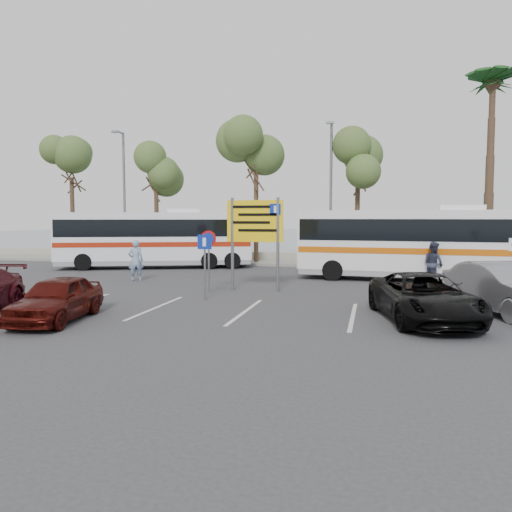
% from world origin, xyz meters
% --- Properties ---
extents(ground, '(120.00, 120.00, 0.00)m').
position_xyz_m(ground, '(0.00, 0.00, 0.00)').
color(ground, '#343336').
rests_on(ground, ground).
extents(kerb_strip, '(44.00, 2.40, 0.15)m').
position_xyz_m(kerb_strip, '(0.00, 14.00, 0.07)').
color(kerb_strip, gray).
rests_on(kerb_strip, ground).
extents(seawall, '(48.00, 0.80, 0.60)m').
position_xyz_m(seawall, '(0.00, 16.00, 0.30)').
color(seawall, '#A59B84').
rests_on(seawall, ground).
extents(sea, '(140.00, 140.00, 0.00)m').
position_xyz_m(sea, '(0.00, 60.00, 0.01)').
color(sea, '#415868').
rests_on(sea, ground).
extents(tree_far_left, '(3.20, 3.20, 7.60)m').
position_xyz_m(tree_far_left, '(-14.00, 14.00, 6.33)').
color(tree_far_left, '#382619').
rests_on(tree_far_left, kerb_strip).
extents(tree_left, '(3.20, 3.20, 7.20)m').
position_xyz_m(tree_left, '(-8.00, 14.00, 6.00)').
color(tree_left, '#382619').
rests_on(tree_left, kerb_strip).
extents(tree_mid, '(3.20, 3.20, 8.00)m').
position_xyz_m(tree_mid, '(-1.50, 14.00, 6.65)').
color(tree_mid, '#382619').
rests_on(tree_mid, kerb_strip).
extents(tree_right, '(3.20, 3.20, 7.40)m').
position_xyz_m(tree_right, '(4.50, 14.00, 6.17)').
color(tree_right, '#382619').
rests_on(tree_right, kerb_strip).
extents(palm_tree, '(4.80, 4.80, 11.20)m').
position_xyz_m(palm_tree, '(11.50, 14.00, 9.87)').
color(palm_tree, '#382619').
rests_on(palm_tree, kerb_strip).
extents(street_lamp_left, '(0.45, 1.15, 8.01)m').
position_xyz_m(street_lamp_left, '(-10.00, 13.52, 4.60)').
color(street_lamp_left, slate).
rests_on(street_lamp_left, kerb_strip).
extents(street_lamp_right, '(0.45, 1.15, 8.01)m').
position_xyz_m(street_lamp_right, '(3.00, 13.52, 4.60)').
color(street_lamp_right, slate).
rests_on(street_lamp_right, kerb_strip).
extents(direction_sign, '(2.20, 0.12, 3.60)m').
position_xyz_m(direction_sign, '(1.00, 3.20, 2.43)').
color(direction_sign, slate).
rests_on(direction_sign, ground).
extents(sign_no_stop, '(0.60, 0.08, 2.35)m').
position_xyz_m(sign_no_stop, '(-0.60, 2.38, 1.58)').
color(sign_no_stop, slate).
rests_on(sign_no_stop, ground).
extents(sign_parking, '(0.50, 0.07, 2.25)m').
position_xyz_m(sign_parking, '(-0.20, 0.79, 1.47)').
color(sign_parking, slate).
rests_on(sign_parking, ground).
extents(lane_markings, '(12.02, 4.20, 0.01)m').
position_xyz_m(lane_markings, '(-1.14, -1.00, 0.00)').
color(lane_markings, silver).
rests_on(lane_markings, ground).
extents(coach_bus_left, '(10.79, 5.77, 3.32)m').
position_xyz_m(coach_bus_left, '(-6.50, 10.50, 1.54)').
color(coach_bus_left, white).
rests_on(coach_bus_left, ground).
extents(coach_bus_right, '(10.94, 3.00, 3.37)m').
position_xyz_m(coach_bus_right, '(7.52, 7.90, 1.56)').
color(coach_bus_right, white).
rests_on(coach_bus_right, ground).
extents(car_red, '(1.98, 3.82, 1.24)m').
position_xyz_m(car_red, '(-3.00, -3.50, 0.62)').
color(car_red, '#460E0A').
rests_on(car_red, ground).
extents(suv_black, '(3.18, 5.08, 1.31)m').
position_xyz_m(suv_black, '(6.82, -1.21, 0.65)').
color(suv_black, black).
rests_on(suv_black, ground).
extents(car_silver_b, '(3.12, 4.87, 1.51)m').
position_xyz_m(car_silver_b, '(9.25, 0.41, 0.76)').
color(car_silver_b, gray).
rests_on(car_silver_b, ground).
extents(pedestrian_near, '(0.80, 0.71, 1.83)m').
position_xyz_m(pedestrian_near, '(-4.93, 5.00, 0.92)').
color(pedestrian_near, '#829ABE').
rests_on(pedestrian_near, ground).
extents(pedestrian_far, '(1.08, 1.12, 1.82)m').
position_xyz_m(pedestrian_far, '(7.90, 6.50, 0.91)').
color(pedestrian_far, '#2F3246').
rests_on(pedestrian_far, ground).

